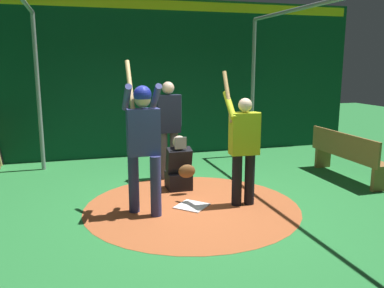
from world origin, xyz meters
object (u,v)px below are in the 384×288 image
Objects in this scene: batter at (143,137)px; visitor at (244,144)px; bench at (347,154)px; home_plate at (192,206)px; umpire at (168,125)px; catcher at (179,169)px.

visitor is (0.03, 1.48, -0.17)m from batter.
batter is 4.01m from bench.
home_plate is 0.24× the size of umpire.
visitor is at bearing -71.96° from bench.
umpire is at bearing -152.92° from visitor.
umpire reaches higher than catcher.
batter is 2.31× the size of catcher.
home_plate is 0.21× the size of visitor.
catcher is at bearing -93.51° from bench.
batter is 1.21× the size of umpire.
home_plate is 0.93m from catcher.
bench is (0.91, 3.15, -0.55)m from umpire.
catcher is at bearing -139.78° from visitor.
catcher is 3.14m from bench.
batter reaches higher than home_plate.
visitor reaches higher than home_plate.
umpire is 0.89× the size of visitor.
visitor is at bearing 88.67° from batter.
catcher is at bearing 178.03° from home_plate.
catcher reaches higher than home_plate.
batter is 1.14× the size of bench.
home_plate is at bearing -77.99° from bench.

